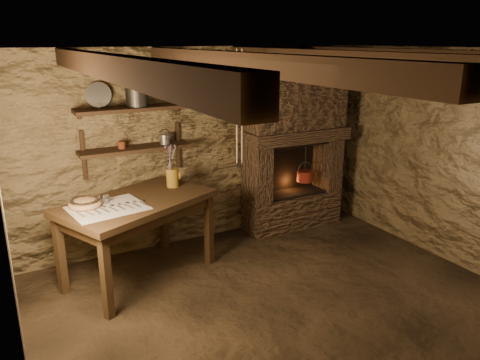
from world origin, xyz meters
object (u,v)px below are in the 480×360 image
stoneware_jug (172,169)px  wooden_bowl (85,204)px  red_pot (305,175)px  iron_stockpot (137,98)px  work_table (139,236)px

stoneware_jug → wooden_bowl: stoneware_jug is taller
wooden_bowl → red_pot: red_pot is taller
stoneware_jug → iron_stockpot: iron_stockpot is taller
red_pot → stoneware_jug: bearing=-174.9°
work_table → wooden_bowl: wooden_bowl is taller
stoneware_jug → red_pot: (1.95, 0.17, -0.39)m
wooden_bowl → red_pot: bearing=8.0°
iron_stockpot → red_pot: 2.50m
iron_stockpot → work_table: bearing=-113.0°
work_table → wooden_bowl: bearing=156.4°
red_pot → iron_stockpot: bearing=176.9°
work_table → wooden_bowl: 0.68m
stoneware_jug → red_pot: bearing=12.9°
stoneware_jug → iron_stockpot: 0.86m
wooden_bowl → iron_stockpot: size_ratio=1.33×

